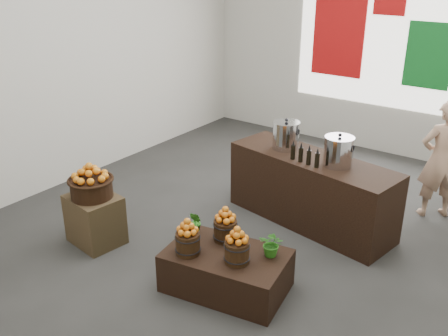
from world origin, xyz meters
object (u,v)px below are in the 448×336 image
Objects in this scene: display_table at (226,270)px; stock_pot_left at (286,136)px; counter at (311,190)px; stock_pot_center at (338,152)px; shopper at (441,160)px; wicker_basket at (92,188)px; crate at (95,219)px.

display_table is 3.61× the size of stock_pot_left.
counter is 0.74m from stock_pot_left.
display_table is at bearing -102.66° from stock_pot_center.
counter is 6.47× the size of stock_pot_left.
shopper reaches higher than stock_pot_center.
wicker_basket is 2.42m from stock_pot_left.
crate is 1.25× the size of wicker_basket.
crate is 4.28m from shopper.
wicker_basket is 2.83m from stock_pot_center.
shopper is (0.87, 1.18, -0.27)m from stock_pot_center.
stock_pot_center is at bearing -9.98° from stock_pot_left.
counter is 1.39× the size of shopper.
display_table is 1.90m from stock_pot_center.
shopper is (1.20, 1.12, 0.33)m from counter.
wicker_basket is at bearing 0.00° from crate.
shopper is (1.24, 2.85, 0.56)m from display_table.
shopper is (1.63, 1.04, -0.27)m from stock_pot_left.
counter is (0.04, 1.73, 0.23)m from display_table.
shopper reaches higher than counter.
display_table is 0.56× the size of counter.
stock_pot_center is (2.13, 1.84, 0.34)m from wicker_basket.
wicker_basket reaches higher than display_table.
shopper reaches higher than display_table.
counter is at bearing 78.75° from display_table.
stock_pot_center reaches higher than crate.
shopper is at bearing 52.90° from counter.
stock_pot_center is (0.33, -0.06, 0.60)m from counter.
wicker_basket is at bearing -123.34° from counter.
wicker_basket is at bearing -139.10° from stock_pot_center.
wicker_basket is at bearing -124.58° from stock_pot_left.
counter is at bearing 46.68° from crate.
counter is at bearing -9.98° from stock_pot_left.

